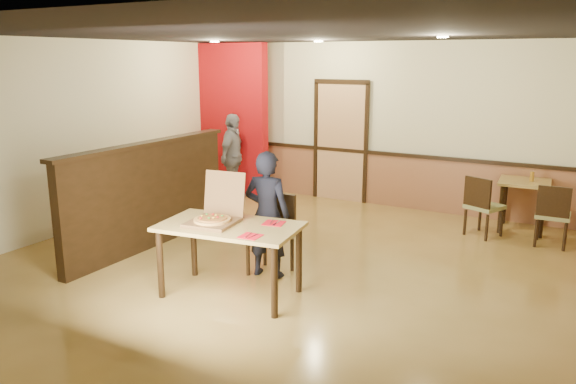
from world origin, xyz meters
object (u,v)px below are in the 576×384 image
object	(u,v)px
side_chair_right	(553,213)
passerby	(233,157)
diner	(267,215)
condiment	(532,176)
side_chair_left	(482,204)
pizza_box	(215,217)
side_table	(524,192)
diner_chair	(273,230)
main_table	(230,235)

from	to	relation	value
side_chair_right	passerby	world-z (taller)	passerby
diner	condiment	distance (m)	4.21
side_chair_right	diner	world-z (taller)	diner
side_chair_left	condiment	xyz separation A→B (m)	(0.56, 0.62, 0.35)
pizza_box	diner	bearing A→B (deg)	63.71
side_table	passerby	distance (m)	4.89
diner_chair	diner	distance (m)	0.28
side_chair_right	side_table	bearing A→B (deg)	-54.70
side_table	diner	xyz separation A→B (m)	(-2.40, -3.39, 0.17)
main_table	side_chair_right	bearing A→B (deg)	42.33
side_table	diner	distance (m)	4.16
main_table	diner	world-z (taller)	diner
passerby	pizza_box	distance (m)	4.20
diner_chair	side_chair_right	xyz separation A→B (m)	(2.86, 2.63, -0.04)
side_table	pizza_box	distance (m)	4.87
passerby	pizza_box	xyz separation A→B (m)	(2.23, -3.56, 0.08)
main_table	diner_chair	distance (m)	0.84
side_table	passerby	bearing A→B (deg)	-173.89
main_table	pizza_box	size ratio (longest dim) A/B	2.51
diner_chair	condiment	world-z (taller)	diner_chair
diner_chair	passerby	size ratio (longest dim) A/B	0.60
diner_chair	side_table	xyz separation A→B (m)	(2.41, 3.24, 0.07)
side_table	diner	size ratio (longest dim) A/B	0.51
diner_chair	diner	world-z (taller)	diner
main_table	passerby	xyz separation A→B (m)	(-2.40, 3.54, 0.10)
diner	passerby	bearing A→B (deg)	-58.34
side_chair_left	pizza_box	distance (m)	4.11
main_table	diner	xyz separation A→B (m)	(0.06, 0.67, 0.07)
passerby	condiment	xyz separation A→B (m)	(4.95, 0.53, 0.05)
pizza_box	condiment	xyz separation A→B (m)	(2.72, 4.09, -0.03)
side_chair_right	pizza_box	distance (m)	4.66
side_table	pizza_box	xyz separation A→B (m)	(-2.64, -4.08, 0.28)
side_chair_right	side_table	distance (m)	0.77
main_table	side_chair_left	world-z (taller)	side_chair_left
diner	condiment	xyz separation A→B (m)	(2.48, 3.40, 0.08)
side_table	diner	world-z (taller)	diner
diner_chair	passerby	world-z (taller)	passerby
diner	passerby	distance (m)	3.79
pizza_box	diner_chair	bearing A→B (deg)	67.58
main_table	passerby	size ratio (longest dim) A/B	1.01
side_chair_left	diner	world-z (taller)	diner
pizza_box	passerby	bearing A→B (deg)	114.89
diner_chair	side_chair_right	size ratio (longest dim) A/B	1.08
side_chair_left	diner_chair	bearing A→B (deg)	77.71
side_table	condiment	size ratio (longest dim) A/B	5.19
side_table	condiment	world-z (taller)	condiment
diner_chair	side_table	bearing A→B (deg)	53.58
passerby	condiment	bearing A→B (deg)	-97.49
main_table	condiment	bearing A→B (deg)	50.48
diner_chair	side_chair_right	distance (m)	3.88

